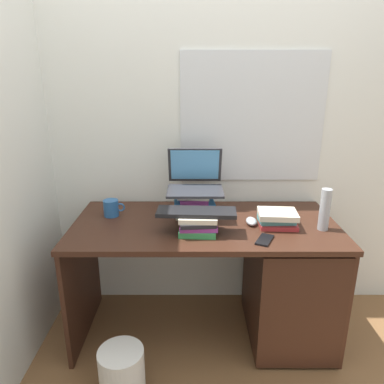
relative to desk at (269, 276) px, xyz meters
The scene contains 14 objects.
ground_plane 0.56m from the desk, behind, with size 6.00×6.00×0.00m, color brown.
wall_back 1.06m from the desk, 131.92° to the left, with size 6.00×0.06×2.60m.
wall_left 1.66m from the desk, behind, with size 0.05×6.00×2.60m, color silver.
desk is the anchor object (origin of this frame).
book_stack_tall 0.62m from the desk, 165.38° to the left, with size 0.25×0.21×0.15m.
book_stack_keyboard_riser 0.59m from the desk, 165.24° to the right, with size 0.21×0.19×0.11m.
book_stack_side 0.39m from the desk, 65.48° to the right, with size 0.22×0.18×0.09m.
laptop 0.73m from the desk, 158.00° to the left, with size 0.33×0.31×0.24m.
keyboard 0.64m from the desk, 166.17° to the right, with size 0.42×0.14×0.02m, color black.
computer_mouse 0.38m from the desk, behind, with size 0.06×0.10×0.04m, color #A5A8AD.
mug 1.03m from the desk, behind, with size 0.13×0.09×0.10m.
water_bottle 0.53m from the desk, 14.87° to the right, with size 0.06×0.06×0.23m, color #999EA5.
cell_phone 0.41m from the desk, 113.04° to the right, with size 0.07×0.14×0.01m, color black.
wastebasket 0.98m from the desk, 149.64° to the right, with size 0.23×0.23×0.28m, color silver.
Camera 1 is at (-0.07, -1.91, 1.56)m, focal length 33.71 mm.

